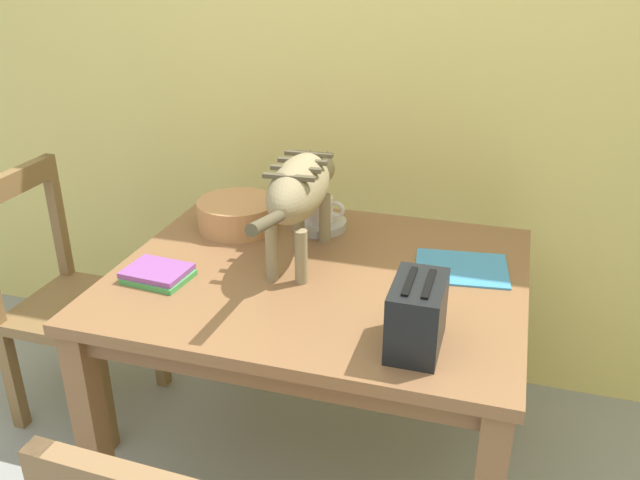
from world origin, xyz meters
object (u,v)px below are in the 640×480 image
(dining_table, at_px, (320,298))
(magazine, at_px, (461,268))
(saucer_bowl, at_px, (319,224))
(book_stack, at_px, (158,274))
(wicker_basket, at_px, (238,214))
(coffee_mug, at_px, (320,209))
(cat, at_px, (301,189))
(toaster, at_px, (417,315))
(wooden_chair_near, at_px, (70,301))

(dining_table, xyz_separation_m, magazine, (0.39, 0.13, 0.09))
(saucer_bowl, bearing_deg, magazine, -18.78)
(magazine, distance_m, book_stack, 0.88)
(dining_table, distance_m, wicker_basket, 0.44)
(dining_table, distance_m, saucer_bowl, 0.33)
(wicker_basket, bearing_deg, coffee_mug, 15.28)
(cat, relative_size, toaster, 3.54)
(dining_table, relative_size, magazine, 4.41)
(coffee_mug, bearing_deg, dining_table, -73.33)
(cat, relative_size, magazine, 2.66)
(wooden_chair_near, bearing_deg, book_stack, 64.46)
(wooden_chair_near, bearing_deg, toaster, 73.67)
(coffee_mug, relative_size, wooden_chair_near, 0.14)
(saucer_bowl, distance_m, wicker_basket, 0.27)
(cat, distance_m, saucer_bowl, 0.30)
(toaster, bearing_deg, coffee_mug, 124.63)
(magazine, bearing_deg, cat, 179.84)
(wicker_basket, xyz_separation_m, wooden_chair_near, (-0.62, -0.14, -0.36))
(dining_table, height_order, book_stack, book_stack)
(magazine, bearing_deg, wooden_chair_near, 175.05)
(cat, xyz_separation_m, toaster, (0.41, -0.38, -0.13))
(toaster, bearing_deg, cat, 136.90)
(dining_table, distance_m, book_stack, 0.48)
(magazine, height_order, wicker_basket, wicker_basket)
(saucer_bowl, distance_m, toaster, 0.74)
(coffee_mug, relative_size, book_stack, 0.70)
(cat, height_order, book_stack, cat)
(coffee_mug, bearing_deg, book_stack, -125.57)
(dining_table, xyz_separation_m, toaster, (0.33, -0.31, 0.18))
(cat, bearing_deg, coffee_mug, 89.18)
(dining_table, relative_size, wooden_chair_near, 1.27)
(dining_table, height_order, toaster, toaster)
(saucer_bowl, height_order, book_stack, book_stack)
(magazine, xyz_separation_m, toaster, (-0.07, -0.44, 0.08))
(wicker_basket, xyz_separation_m, toaster, (0.68, -0.53, 0.04))
(coffee_mug, distance_m, wicker_basket, 0.27)
(book_stack, xyz_separation_m, toaster, (0.76, -0.13, 0.07))
(cat, relative_size, wicker_basket, 2.67)
(magazine, height_order, book_stack, book_stack)
(saucer_bowl, bearing_deg, coffee_mug, 0.00)
(dining_table, bearing_deg, cat, 136.78)
(saucer_bowl, height_order, wooden_chair_near, wooden_chair_near)
(cat, height_order, saucer_bowl, cat)
(saucer_bowl, height_order, coffee_mug, coffee_mug)
(magazine, relative_size, wooden_chair_near, 0.29)
(dining_table, height_order, cat, cat)
(book_stack, distance_m, wicker_basket, 0.41)
(dining_table, relative_size, toaster, 5.87)
(saucer_bowl, height_order, toaster, toaster)
(saucer_bowl, bearing_deg, cat, -87.15)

